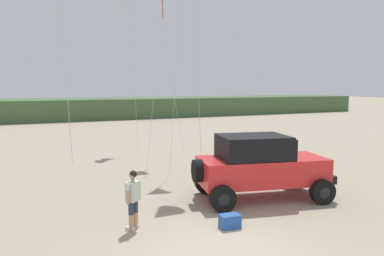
{
  "coord_description": "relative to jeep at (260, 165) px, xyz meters",
  "views": [
    {
      "loc": [
        -4.26,
        -7.34,
        3.96
      ],
      "look_at": [
        0.86,
        3.78,
        2.57
      ],
      "focal_mm": 34.74,
      "sensor_mm": 36.0,
      "label": 1
    }
  ],
  "objects": [
    {
      "name": "dune_ridge",
      "position": [
        -5.91,
        36.44,
        -0.0
      ],
      "size": [
        90.0,
        8.98,
        2.4
      ],
      "primitive_type": "cube",
      "color": "#426038",
      "rests_on": "ground_plane"
    },
    {
      "name": "cooler_box",
      "position": [
        -2.34,
        -1.92,
        -1.01
      ],
      "size": [
        0.59,
        0.4,
        0.38
      ],
      "primitive_type": "cube",
      "rotation": [
        0.0,
        0.0,
        -0.08
      ],
      "color": "#23519E",
      "rests_on": "ground_plane"
    },
    {
      "name": "jeep",
      "position": [
        0.0,
        0.0,
        0.0
      ],
      "size": [
        5.01,
        3.22,
        2.26
      ],
      "color": "red",
      "rests_on": "ground_plane"
    },
    {
      "name": "person_watching",
      "position": [
        -4.83,
        -0.91,
        -0.26
      ],
      "size": [
        0.49,
        0.47,
        1.67
      ],
      "color": "tan",
      "rests_on": "ground_plane"
    },
    {
      "name": "ground_plane",
      "position": [
        -3.24,
        -3.24,
        -1.2
      ],
      "size": [
        220.0,
        220.0,
        0.0
      ],
      "primitive_type": "plane",
      "color": "gray"
    }
  ]
}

